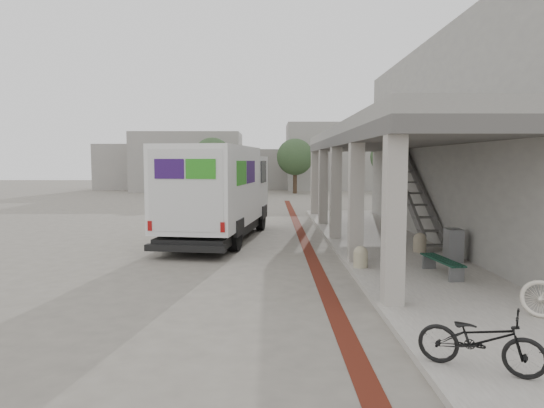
{
  "coord_description": "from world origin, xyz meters",
  "views": [
    {
      "loc": [
        -0.24,
        -12.54,
        2.84
      ],
      "look_at": [
        -0.17,
        1.43,
        1.6
      ],
      "focal_mm": 32.0,
      "sensor_mm": 36.0,
      "label": 1
    }
  ],
  "objects_px": {
    "utility_cabinet": "(453,245)",
    "bicycle_black": "(480,339)",
    "fedex_truck": "(218,191)",
    "bench": "(442,264)"
  },
  "relations": [
    {
      "from": "fedex_truck",
      "to": "bench",
      "type": "relative_size",
      "value": 4.84
    },
    {
      "from": "utility_cabinet",
      "to": "bicycle_black",
      "type": "bearing_deg",
      "value": -105.53
    },
    {
      "from": "bicycle_black",
      "to": "utility_cabinet",
      "type": "bearing_deg",
      "value": 10.46
    },
    {
      "from": "bench",
      "to": "utility_cabinet",
      "type": "height_order",
      "value": "utility_cabinet"
    },
    {
      "from": "utility_cabinet",
      "to": "bicycle_black",
      "type": "relative_size",
      "value": 0.57
    },
    {
      "from": "fedex_truck",
      "to": "utility_cabinet",
      "type": "bearing_deg",
      "value": -23.79
    },
    {
      "from": "fedex_truck",
      "to": "utility_cabinet",
      "type": "height_order",
      "value": "fedex_truck"
    },
    {
      "from": "utility_cabinet",
      "to": "bicycle_black",
      "type": "distance_m",
      "value": 7.25
    },
    {
      "from": "fedex_truck",
      "to": "bicycle_black",
      "type": "bearing_deg",
      "value": -59.11
    },
    {
      "from": "bench",
      "to": "utility_cabinet",
      "type": "xyz_separation_m",
      "value": [
        0.86,
        1.58,
        0.17
      ]
    }
  ]
}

